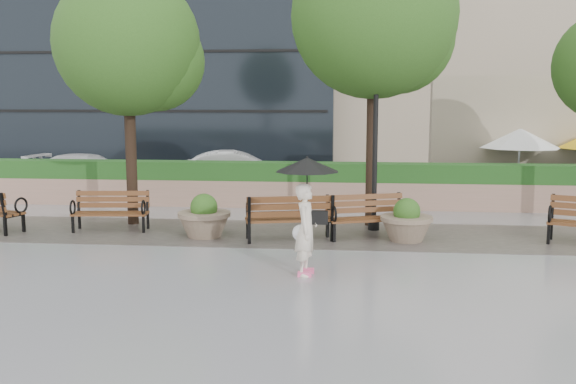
# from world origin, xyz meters

# --- Properties ---
(ground) EXTENTS (100.00, 100.00, 0.00)m
(ground) POSITION_xyz_m (0.00, 0.00, 0.00)
(ground) COLOR gray
(ground) RESTS_ON ground
(cobble_strip) EXTENTS (28.00, 3.20, 0.01)m
(cobble_strip) POSITION_xyz_m (0.00, 3.00, 0.01)
(cobble_strip) COLOR #383330
(cobble_strip) RESTS_ON ground
(hedge_wall) EXTENTS (24.00, 0.80, 1.35)m
(hedge_wall) POSITION_xyz_m (0.00, 7.00, 0.66)
(hedge_wall) COLOR #A07867
(hedge_wall) RESTS_ON ground
(asphalt_street) EXTENTS (40.00, 7.00, 0.00)m
(asphalt_street) POSITION_xyz_m (0.00, 11.00, 0.00)
(asphalt_street) COLOR black
(asphalt_street) RESTS_ON ground
(bench_1) EXTENTS (1.87, 0.90, 0.97)m
(bench_1) POSITION_xyz_m (-4.01, 2.91, 0.29)
(bench_1) COLOR brown
(bench_1) RESTS_ON ground
(bench_2) EXTENTS (2.11, 1.23, 1.07)m
(bench_2) POSITION_xyz_m (0.47, 2.29, 0.32)
(bench_2) COLOR brown
(bench_2) RESTS_ON ground
(bench_3) EXTENTS (2.00, 1.30, 1.01)m
(bench_3) POSITION_xyz_m (2.27, 2.71, 0.30)
(bench_3) COLOR brown
(bench_3) RESTS_ON ground
(planter_left) EXTENTS (1.24, 1.24, 1.04)m
(planter_left) POSITION_xyz_m (-1.56, 2.45, 0.41)
(planter_left) COLOR #7F6B56
(planter_left) RESTS_ON ground
(planter_right) EXTENTS (1.19, 1.19, 1.00)m
(planter_right) POSITION_xyz_m (3.15, 2.49, 0.39)
(planter_right) COLOR #7F6B56
(planter_right) RESTS_ON ground
(lamppost) EXTENTS (0.28, 0.28, 4.13)m
(lamppost) POSITION_xyz_m (2.44, 3.67, 1.82)
(lamppost) COLOR black
(lamppost) RESTS_ON ground
(tree_0) EXTENTS (3.70, 3.65, 6.44)m
(tree_0) POSITION_xyz_m (-3.63, 3.93, 4.50)
(tree_0) COLOR black
(tree_0) RESTS_ON ground
(tree_1) EXTENTS (4.12, 4.12, 7.35)m
(tree_1) POSITION_xyz_m (2.53, 4.36, 5.15)
(tree_1) COLOR black
(tree_1) RESTS_ON ground
(patio_umb_white) EXTENTS (2.50, 2.50, 2.30)m
(patio_umb_white) POSITION_xyz_m (7.17, 8.85, 1.99)
(patio_umb_white) COLOR black
(patio_umb_white) RESTS_ON ground
(car_left) EXTENTS (4.56, 2.21, 1.28)m
(car_left) POSITION_xyz_m (-7.54, 9.97, 0.64)
(car_left) COLOR silver
(car_left) RESTS_ON ground
(car_right) EXTENTS (4.47, 2.18, 1.41)m
(car_right) POSITION_xyz_m (-2.20, 10.24, 0.71)
(car_right) COLOR silver
(car_right) RESTS_ON ground
(pedestrian) EXTENTS (1.18, 1.18, 2.17)m
(pedestrian) POSITION_xyz_m (1.07, -0.56, 1.32)
(pedestrian) COLOR #EEDFC8
(pedestrian) RESTS_ON ground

